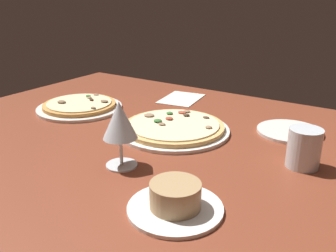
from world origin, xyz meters
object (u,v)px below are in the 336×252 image
pizza_side (80,106)px  wine_glass_far (120,122)px  pizza_main (174,128)px  ramekin_on_saucer (175,200)px  side_plate (290,131)px  water_glass (304,151)px  paper_menu (181,99)px

pizza_side → wine_glass_far: bearing=147.7°
pizza_main → ramekin_on_saucer: size_ratio=1.77×
wine_glass_far → side_plate: wine_glass_far is taller
water_glass → paper_menu: water_glass is taller
wine_glass_far → pizza_side: bearing=-32.3°
wine_glass_far → water_glass: bearing=-147.0°
wine_glass_far → pizza_main: bearing=-86.4°
pizza_side → water_glass: bearing=178.3°
water_glass → paper_menu: (52.43, -31.96, -3.80)cm
side_plate → paper_menu: 45.53cm
wine_glass_far → water_glass: (-35.23, -22.87, -6.85)cm
pizza_side → side_plate: pizza_side is taller
pizza_side → side_plate: 68.73cm
pizza_main → ramekin_on_saucer: 40.33cm
pizza_side → ramekin_on_saucer: size_ratio=1.59×
pizza_main → water_glass: (-36.81, 2.25, 2.73)cm
pizza_side → side_plate: size_ratio=1.56×
pizza_main → side_plate: 33.28cm
pizza_main → wine_glass_far: bearing=93.6°
pizza_side → paper_menu: 37.33cm
pizza_main → wine_glass_far: wine_glass_far is taller
pizza_main → wine_glass_far: size_ratio=2.04×
water_glass → paper_menu: bearing=-31.4°
pizza_main → pizza_side: bearing=-0.0°
ramekin_on_saucer → water_glass: size_ratio=1.95×
wine_glass_far → paper_menu: 58.44cm
wine_glass_far → side_plate: size_ratio=0.85×
pizza_side → ramekin_on_saucer: 68.99cm
water_glass → side_plate: 21.85cm
pizza_side → ramekin_on_saucer: ramekin_on_saucer is taller
pizza_main → wine_glass_far: (-1.58, 25.11, 9.57)cm
pizza_side → water_glass: water_glass is taller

